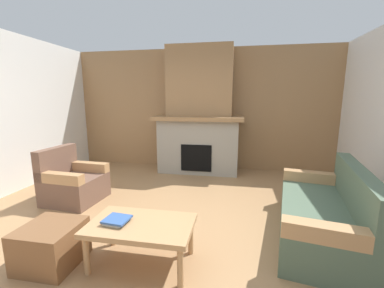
{
  "coord_description": "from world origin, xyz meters",
  "views": [
    {
      "loc": [
        0.8,
        -2.66,
        1.6
      ],
      "look_at": [
        0.11,
        1.16,
        0.88
      ],
      "focal_mm": 22.92,
      "sensor_mm": 36.0,
      "label": 1
    }
  ],
  "objects": [
    {
      "name": "fireplace",
      "position": [
        0.0,
        2.62,
        1.16
      ],
      "size": [
        1.9,
        0.82,
        2.7
      ],
      "color": "gray",
      "rests_on": "ground"
    },
    {
      "name": "book_stack_near_edge",
      "position": [
        -0.3,
        -0.66,
        0.46
      ],
      "size": [
        0.25,
        0.23,
        0.05
      ],
      "color": "beige",
      "rests_on": "coffee_table"
    },
    {
      "name": "wall_back_wood_panel",
      "position": [
        0.0,
        3.0,
        1.35
      ],
      "size": [
        6.0,
        0.12,
        2.7
      ],
      "primitive_type": "cube",
      "color": "#997047",
      "rests_on": "ground"
    },
    {
      "name": "coffee_table",
      "position": [
        -0.07,
        -0.62,
        0.38
      ],
      "size": [
        1.0,
        0.6,
        0.43
      ],
      "color": "tan",
      "rests_on": "ground"
    },
    {
      "name": "couch",
      "position": [
        1.85,
        0.2,
        0.29
      ],
      "size": [
        1.16,
        1.92,
        0.85
      ],
      "color": "#4C604C",
      "rests_on": "ground"
    },
    {
      "name": "ottoman",
      "position": [
        -0.93,
        -0.78,
        0.2
      ],
      "size": [
        0.52,
        0.52,
        0.4
      ],
      "primitive_type": "cube",
      "color": "brown",
      "rests_on": "ground"
    },
    {
      "name": "armchair",
      "position": [
        -1.71,
        0.63,
        0.29
      ],
      "size": [
        0.81,
        0.81,
        0.85
      ],
      "color": "brown",
      "rests_on": "ground"
    },
    {
      "name": "ground",
      "position": [
        0.0,
        0.0,
        0.0
      ],
      "size": [
        9.0,
        9.0,
        0.0
      ],
      "primitive_type": "plane",
      "color": "#9E754C"
    }
  ]
}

